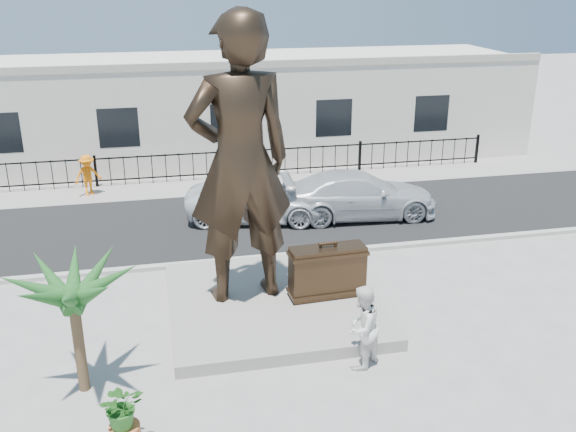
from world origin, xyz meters
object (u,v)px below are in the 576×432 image
Objects in this scene: car_white at (258,199)px; suitcase at (327,272)px; tourist at (362,327)px; statue at (240,161)px.

suitcase is at bearing -162.20° from car_white.
tourist is at bearing -163.83° from car_white.
car_white is at bearing -126.81° from tourist.
suitcase is at bearing 157.99° from statue.
suitcase is 1.00× the size of tourist.
tourist is 0.38× the size of car_white.
statue is 3.57m from suitcase.
tourist is (0.00, -2.75, -0.02)m from suitcase.
car_white is (1.43, 6.05, -3.12)m from statue.
tourist reaches higher than car_white.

